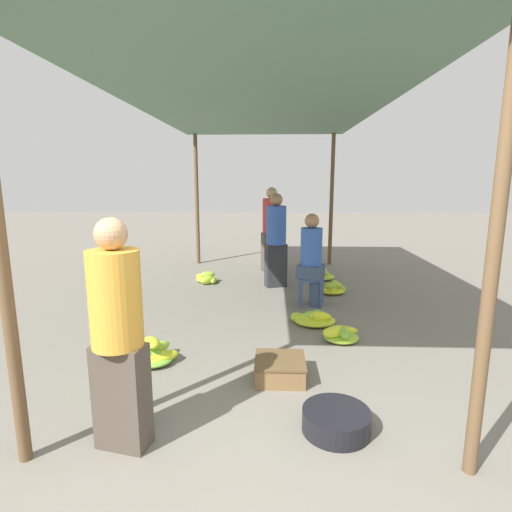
{
  "coord_description": "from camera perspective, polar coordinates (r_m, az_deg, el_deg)",
  "views": [
    {
      "loc": [
        0.17,
        -1.91,
        1.77
      ],
      "look_at": [
        0.0,
        2.4,
        0.94
      ],
      "focal_mm": 28.0,
      "sensor_mm": 36.0,
      "label": 1
    }
  ],
  "objects": [
    {
      "name": "crate_near",
      "position": [
        3.73,
        3.44,
        -15.77
      ],
      "size": [
        0.45,
        0.45,
        0.19
      ],
      "color": "brown",
      "rests_on": "ground"
    },
    {
      "name": "canopy_post_back_right",
      "position": [
        8.44,
        10.73,
        7.78
      ],
      "size": [
        0.08,
        0.08,
        2.68
      ],
      "primitive_type": "cylinder",
      "color": "brown",
      "rests_on": "ground"
    },
    {
      "name": "shopper_walking_mid",
      "position": [
        7.74,
        2.22,
        4.01
      ],
      "size": [
        0.45,
        0.45,
        1.63
      ],
      "color": "#4C4238",
      "rests_on": "ground"
    },
    {
      "name": "canopy_post_front_right",
      "position": [
        2.57,
        30.79,
        -0.21
      ],
      "size": [
        0.08,
        0.08,
        2.68
      ],
      "primitive_type": "cylinder",
      "color": "brown",
      "rests_on": "ground"
    },
    {
      "name": "banana_pile_left_1",
      "position": [
        7.01,
        -7.02,
        -3.22
      ],
      "size": [
        0.44,
        0.5,
        0.2
      ],
      "color": "#A6C72E",
      "rests_on": "ground"
    },
    {
      "name": "canopy_post_back_left",
      "position": [
        8.5,
        -8.45,
        7.87
      ],
      "size": [
        0.08,
        0.08,
        2.68
      ],
      "primitive_type": "cylinder",
      "color": "brown",
      "rests_on": "ground"
    },
    {
      "name": "stool",
      "position": [
        5.71,
        7.77,
        -3.81
      ],
      "size": [
        0.34,
        0.34,
        0.41
      ],
      "color": "#384C84",
      "rests_on": "ground"
    },
    {
      "name": "shopper_walking_far",
      "position": [
        6.58,
        2.88,
        2.45
      ],
      "size": [
        0.41,
        0.41,
        1.55
      ],
      "color": "#2D2D33",
      "rests_on": "ground"
    },
    {
      "name": "banana_pile_left_0",
      "position": [
        4.13,
        -14.42,
        -13.46
      ],
      "size": [
        0.5,
        0.49,
        0.28
      ],
      "color": "#C2D229",
      "rests_on": "ground"
    },
    {
      "name": "vendor_foreground",
      "position": [
        2.75,
        -19.15,
        -10.34
      ],
      "size": [
        0.39,
        0.39,
        1.54
      ],
      "color": "#4C4238",
      "rests_on": "ground"
    },
    {
      "name": "basin_black",
      "position": [
        3.12,
        11.38,
        -22.06
      ],
      "size": [
        0.49,
        0.49,
        0.16
      ],
      "color": "black",
      "rests_on": "ground"
    },
    {
      "name": "canopy_post_front_left",
      "position": [
        2.75,
        -32.61,
        0.24
      ],
      "size": [
        0.08,
        0.08,
        2.68
      ],
      "primitive_type": "cylinder",
      "color": "brown",
      "rests_on": "ground"
    },
    {
      "name": "canopy_tarp",
      "position": [
        5.36,
        0.44,
        20.91
      ],
      "size": [
        3.2,
        6.53,
        0.04
      ],
      "primitive_type": "cube",
      "color": "#567A60",
      "rests_on": "canopy_post_front_left"
    },
    {
      "name": "vendor_seated",
      "position": [
        5.64,
        8.04,
        -0.34
      ],
      "size": [
        0.44,
        0.44,
        1.31
      ],
      "color": "#384766",
      "rests_on": "ground"
    },
    {
      "name": "banana_pile_right_1",
      "position": [
        5.05,
        8.11,
        -8.84
      ],
      "size": [
        0.57,
        0.45,
        0.18
      ],
      "color": "#84B934",
      "rests_on": "ground"
    },
    {
      "name": "banana_pile_right_0",
      "position": [
        4.6,
        11.91,
        -10.85
      ],
      "size": [
        0.46,
        0.42,
        0.2
      ],
      "color": "#76B437",
      "rests_on": "ground"
    },
    {
      "name": "banana_pile_right_3",
      "position": [
        7.27,
        9.27,
        -2.63
      ],
      "size": [
        0.48,
        0.42,
        0.22
      ],
      "color": "#AFCA2D",
      "rests_on": "ground"
    },
    {
      "name": "banana_pile_right_2",
      "position": [
        6.44,
        10.88,
        -4.51
      ],
      "size": [
        0.46,
        0.42,
        0.21
      ],
      "color": "#A5C62F",
      "rests_on": "ground"
    },
    {
      "name": "ground_plane",
      "position": [
        2.61,
        -2.46,
        -31.74
      ],
      "size": [
        40.0,
        40.0,
        0.0
      ],
      "primitive_type": "plane",
      "color": "slate",
      "rests_on": "ground"
    }
  ]
}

